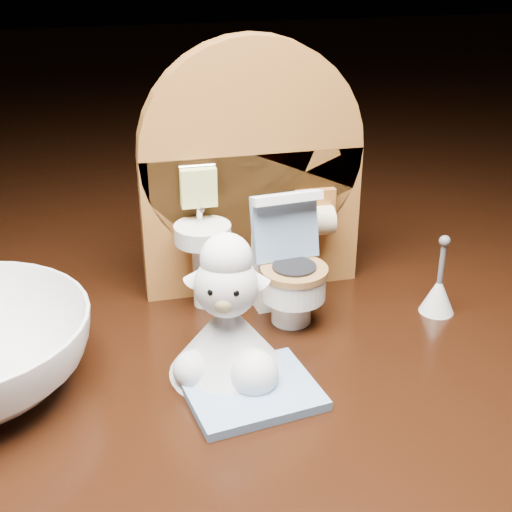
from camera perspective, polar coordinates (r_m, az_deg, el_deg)
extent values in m
cube|color=black|center=(0.42, 1.74, -12.45)|extent=(2.50, 2.50, 0.10)
cube|color=#9D5E26|center=(0.43, -0.35, 2.85)|extent=(0.13, 0.02, 0.09)
cylinder|color=#9D5E26|center=(0.41, -0.36, 8.40)|extent=(0.13, 0.02, 0.13)
cube|color=#9D5E26|center=(0.44, -0.33, -1.99)|extent=(0.05, 0.04, 0.01)
cylinder|color=white|center=(0.41, -4.25, -1.20)|extent=(0.01, 0.01, 0.04)
cylinder|color=white|center=(0.40, -4.29, 1.82)|extent=(0.03, 0.03, 0.01)
cylinder|color=silver|center=(0.40, -4.55, 3.62)|extent=(0.00, 0.00, 0.01)
cube|color=#C3D072|center=(0.40, -4.62, 5.49)|extent=(0.02, 0.01, 0.02)
cube|color=#9D5E26|center=(0.42, 4.74, 3.90)|extent=(0.02, 0.01, 0.02)
cylinder|color=beige|center=(0.42, 4.96, 2.84)|extent=(0.02, 0.02, 0.02)
cylinder|color=white|center=(0.40, 2.85, -4.15)|extent=(0.02, 0.02, 0.02)
cylinder|color=white|center=(0.39, 3.05, -2.34)|extent=(0.04, 0.04, 0.01)
cylinder|color=olive|center=(0.39, 3.08, -1.19)|extent=(0.04, 0.04, 0.00)
cube|color=white|center=(0.41, 1.89, -1.19)|extent=(0.03, 0.02, 0.04)
cube|color=#7494BC|center=(0.39, 2.31, 2.36)|extent=(0.04, 0.02, 0.04)
cube|color=white|center=(0.38, 2.56, 4.64)|extent=(0.04, 0.01, 0.01)
cylinder|color=#9DB325|center=(0.40, 3.06, 2.52)|extent=(0.01, 0.01, 0.01)
cube|color=#7494BC|center=(0.35, -0.36, -10.76)|extent=(0.07, 0.06, 0.00)
cone|color=white|center=(0.42, 14.36, -3.00)|extent=(0.02, 0.02, 0.02)
cylinder|color=#59595B|center=(0.41, 14.66, -0.55)|extent=(0.00, 0.00, 0.03)
sphere|color=#59595B|center=(0.41, 14.87, 1.17)|extent=(0.01, 0.01, 0.01)
cone|color=white|center=(0.35, -2.27, -6.50)|extent=(0.06, 0.06, 0.04)
sphere|color=white|center=(0.34, -0.17, -9.39)|extent=(0.02, 0.02, 0.02)
sphere|color=white|center=(0.35, -5.05, -9.07)|extent=(0.02, 0.02, 0.02)
sphere|color=silver|center=(0.34, -2.39, -2.36)|extent=(0.03, 0.03, 0.03)
sphere|color=tan|center=(0.33, -2.57, -3.72)|extent=(0.01, 0.01, 0.01)
sphere|color=white|center=(0.33, -2.39, -0.23)|extent=(0.02, 0.02, 0.02)
cone|color=silver|center=(0.34, -4.72, -1.53)|extent=(0.02, 0.01, 0.01)
cone|color=silver|center=(0.34, 0.00, -1.68)|extent=(0.02, 0.01, 0.01)
sphere|color=black|center=(0.32, -3.58, -2.90)|extent=(0.00, 0.00, 0.00)
sphere|color=black|center=(0.32, -1.66, -2.96)|extent=(0.00, 0.00, 0.00)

